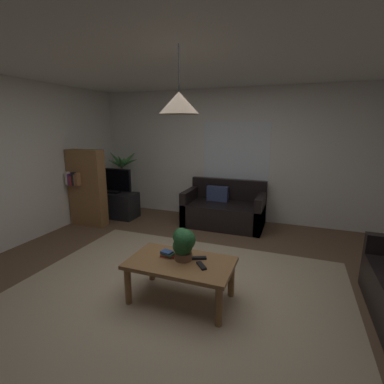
{
  "coord_description": "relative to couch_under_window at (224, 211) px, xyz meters",
  "views": [
    {
      "loc": [
        1.13,
        -2.71,
        1.8
      ],
      "look_at": [
        0.0,
        0.3,
        1.05
      ],
      "focal_mm": 26.4,
      "sensor_mm": 36.0,
      "label": 1
    }
  ],
  "objects": [
    {
      "name": "book_on_table_1",
      "position": [
        -0.01,
        -2.39,
        0.2
      ],
      "size": [
        0.15,
        0.11,
        0.02
      ],
      "primitive_type": "cube",
      "rotation": [
        0.0,
        0.0,
        -0.18
      ],
      "color": "#387247",
      "rests_on": "coffee_table"
    },
    {
      "name": "coffee_table",
      "position": [
        0.16,
        -2.44,
        0.1
      ],
      "size": [
        1.08,
        0.63,
        0.44
      ],
      "color": "olive",
      "rests_on": "ground"
    },
    {
      "name": "bookshelf_corner",
      "position": [
        -2.37,
        -0.86,
        0.43
      ],
      "size": [
        0.7,
        0.31,
        1.4
      ],
      "color": "olive",
      "rests_on": "ground"
    },
    {
      "name": "pendant_lamp",
      "position": [
        0.16,
        -2.44,
        1.73
      ],
      "size": [
        0.37,
        0.37,
        0.59
      ],
      "color": "black"
    },
    {
      "name": "window_pane",
      "position": [
        0.09,
        0.46,
        1.03
      ],
      "size": [
        1.27,
        0.01,
        1.17
      ],
      "primitive_type": "cube",
      "color": "white"
    },
    {
      "name": "potted_plant_on_table",
      "position": [
        0.17,
        -2.4,
        0.36
      ],
      "size": [
        0.25,
        0.23,
        0.34
      ],
      "color": "brown",
      "rests_on": "coffee_table"
    },
    {
      "name": "remote_on_table_0",
      "position": [
        0.4,
        -2.48,
        0.18
      ],
      "size": [
        0.14,
        0.15,
        0.02
      ],
      "primitive_type": "cube",
      "rotation": [
        0.0,
        0.0,
        0.71
      ],
      "color": "black",
      "rests_on": "coffee_table"
    },
    {
      "name": "couch_under_window",
      "position": [
        0.0,
        0.0,
        0.0
      ],
      "size": [
        1.44,
        0.8,
        0.82
      ],
      "color": "black",
      "rests_on": "ground"
    },
    {
      "name": "rug",
      "position": [
        0.08,
        -2.39,
        -0.27
      ],
      "size": [
        3.66,
        2.92,
        0.01
      ],
      "primitive_type": "cube",
      "color": "tan",
      "rests_on": "ground"
    },
    {
      "name": "potted_palm_corner",
      "position": [
        -2.33,
        0.23,
        0.31
      ],
      "size": [
        0.86,
        0.84,
        1.33
      ],
      "color": "beige",
      "rests_on": "ground"
    },
    {
      "name": "tv",
      "position": [
        -2.19,
        -0.31,
        0.48
      ],
      "size": [
        0.79,
        0.16,
        0.5
      ],
      "color": "black",
      "rests_on": "tv_stand"
    },
    {
      "name": "remote_on_table_1",
      "position": [
        0.32,
        -2.33,
        0.18
      ],
      "size": [
        0.17,
        0.11,
        0.02
      ],
      "primitive_type": "cube",
      "rotation": [
        0.0,
        0.0,
        5.12
      ],
      "color": "black",
      "rests_on": "coffee_table"
    },
    {
      "name": "wall_back",
      "position": [
        0.08,
        0.49,
        0.97
      ],
      "size": [
        5.75,
        0.06,
        2.5
      ],
      "primitive_type": "cube",
      "color": "silver",
      "rests_on": "ground"
    },
    {
      "name": "floor",
      "position": [
        0.08,
        -2.19,
        -0.29
      ],
      "size": [
        5.63,
        5.31,
        0.02
      ],
      "primitive_type": "cube",
      "color": "brown",
      "rests_on": "ground"
    },
    {
      "name": "ceiling",
      "position": [
        0.08,
        -2.19,
        2.23
      ],
      "size": [
        5.63,
        5.31,
        0.02
      ],
      "primitive_type": "cube",
      "color": "white"
    },
    {
      "name": "tv_stand",
      "position": [
        -2.19,
        -0.29,
        -0.03
      ],
      "size": [
        0.9,
        0.44,
        0.5
      ],
      "primitive_type": "cube",
      "color": "black",
      "rests_on": "ground"
    },
    {
      "name": "book_on_table_2",
      "position": [
        -0.02,
        -2.4,
        0.22
      ],
      "size": [
        0.13,
        0.11,
        0.02
      ],
      "primitive_type": "cube",
      "rotation": [
        0.0,
        0.0,
        -0.23
      ],
      "color": "#2D4C8C",
      "rests_on": "coffee_table"
    },
    {
      "name": "book_on_table_0",
      "position": [
        -0.01,
        -2.38,
        0.18
      ],
      "size": [
        0.17,
        0.11,
        0.02
      ],
      "primitive_type": "cube",
      "rotation": [
        0.0,
        0.0,
        0.12
      ],
      "color": "#B22D2D",
      "rests_on": "coffee_table"
    }
  ]
}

